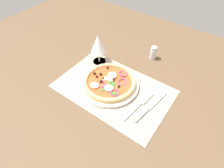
{
  "coord_description": "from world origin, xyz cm",
  "views": [
    {
      "loc": [
        30.81,
        -43.66,
        59.48
      ],
      "look_at": [
        -0.73,
        0.0,
        2.62
      ],
      "focal_mm": 29.65,
      "sensor_mm": 36.0,
      "label": 1
    }
  ],
  "objects": [
    {
      "name": "knife",
      "position": [
        17.55,
        0.91,
        0.65
      ],
      "size": [
        4.6,
        20.02,
        0.62
      ],
      "rotation": [
        0.0,
        0.0,
        1.42
      ],
      "color": "silver",
      "rests_on": "placemat"
    },
    {
      "name": "wine_glass",
      "position": [
        -16.47,
        10.95,
        10.12
      ],
      "size": [
        7.2,
        7.2,
        14.9
      ],
      "color": "silver",
      "rests_on": "ground_plane"
    },
    {
      "name": "pepper_shaker",
      "position": [
        3.81,
        28.92,
        3.25
      ],
      "size": [
        3.2,
        3.2,
        6.7
      ],
      "color": "silver",
      "rests_on": "ground_plane"
    },
    {
      "name": "fork",
      "position": [
        13.64,
        -1.03,
        0.62
      ],
      "size": [
        3.76,
        18.05,
        0.44
      ],
      "rotation": [
        0.0,
        0.0,
        1.44
      ],
      "color": "silver",
      "rests_on": "placemat"
    },
    {
      "name": "placemat",
      "position": [
        0.0,
        0.0,
        0.2
      ],
      "size": [
        48.07,
        30.95,
        0.4
      ],
      "primitive_type": "cube",
      "color": "gray",
      "rests_on": "ground_plane"
    },
    {
      "name": "ground_plane",
      "position": [
        0.0,
        0.0,
        -1.2
      ],
      "size": [
        190.0,
        140.0,
        2.4
      ],
      "primitive_type": "cube",
      "color": "brown"
    },
    {
      "name": "plate",
      "position": [
        -2.44,
        0.57,
        1.01
      ],
      "size": [
        25.42,
        25.42,
        1.22
      ],
      "primitive_type": "cylinder",
      "color": "silver",
      "rests_on": "placemat"
    },
    {
      "name": "pizza",
      "position": [
        -2.42,
        0.53,
        2.72
      ],
      "size": [
        22.81,
        22.81,
        2.59
      ],
      "color": "tan",
      "rests_on": "plate"
    }
  ]
}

